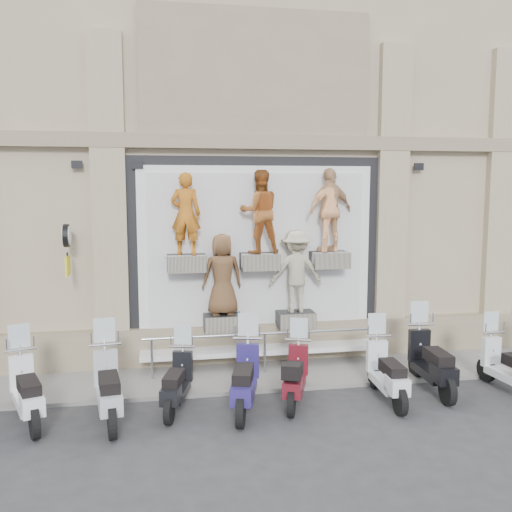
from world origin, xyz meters
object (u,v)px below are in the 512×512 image
(clock_sign_bracket, at_px, (67,243))
(scooter_g, at_px, (387,361))
(scooter_d, at_px, (177,371))
(scooter_b, at_px, (26,378))
(scooter_h, at_px, (432,350))
(guard_rail, at_px, (265,354))
(scooter_i, at_px, (510,356))
(scooter_c, at_px, (108,374))
(scooter_f, at_px, (296,364))
(scooter_e, at_px, (245,366))

(clock_sign_bracket, relative_size, scooter_g, 0.55)
(scooter_d, xyz_separation_m, scooter_g, (3.80, -0.27, 0.05))
(scooter_b, height_order, scooter_h, scooter_h)
(clock_sign_bracket, bearing_deg, guard_rail, -6.84)
(scooter_i, bearing_deg, clock_sign_bracket, 160.17)
(scooter_c, xyz_separation_m, scooter_h, (5.99, 0.33, 0.00))
(guard_rail, bearing_deg, scooter_b, -159.82)
(scooter_h, bearing_deg, scooter_f, -173.45)
(clock_sign_bracket, height_order, scooter_e, clock_sign_bracket)
(scooter_e, bearing_deg, scooter_g, 14.33)
(scooter_f, bearing_deg, scooter_c, -156.25)
(scooter_c, distance_m, scooter_g, 4.95)
(scooter_f, bearing_deg, guard_rail, 119.60)
(scooter_f, bearing_deg, scooter_g, 13.21)
(scooter_f, bearing_deg, clock_sign_bracket, 174.31)
(scooter_i, bearing_deg, scooter_e, 174.80)
(scooter_c, xyz_separation_m, scooter_d, (1.15, 0.28, -0.11))
(scooter_c, bearing_deg, scooter_f, -4.24)
(scooter_c, bearing_deg, scooter_g, -7.81)
(clock_sign_bracket, relative_size, scooter_b, 0.53)
(scooter_c, xyz_separation_m, scooter_e, (2.32, 0.02, -0.01))
(scooter_e, relative_size, scooter_g, 1.06)
(guard_rail, relative_size, scooter_e, 2.56)
(clock_sign_bracket, xyz_separation_m, scooter_e, (3.20, -2.20, -2.00))
(scooter_c, bearing_deg, scooter_i, -8.06)
(guard_rail, bearing_deg, scooter_f, -80.57)
(scooter_e, bearing_deg, scooter_i, 14.17)
(scooter_h, bearing_deg, scooter_g, -158.63)
(scooter_d, xyz_separation_m, scooter_h, (4.84, 0.05, 0.11))
(scooter_c, bearing_deg, scooter_h, -4.67)
(scooter_d, xyz_separation_m, scooter_i, (6.26, -0.31, 0.03))
(scooter_b, height_order, scooter_c, scooter_c)
(clock_sign_bracket, relative_size, scooter_d, 0.59)
(clock_sign_bracket, distance_m, scooter_h, 7.40)
(scooter_d, bearing_deg, scooter_c, -151.81)
(scooter_e, bearing_deg, scooter_h, 19.56)
(clock_sign_bracket, height_order, scooter_h, clock_sign_bracket)
(scooter_b, height_order, scooter_g, scooter_b)
(scooter_d, height_order, scooter_h, scooter_h)
(clock_sign_bracket, distance_m, scooter_f, 5.07)
(scooter_d, height_order, scooter_i, scooter_i)
(scooter_f, xyz_separation_m, scooter_h, (2.72, 0.13, 0.09))
(scooter_g, relative_size, scooter_h, 0.93)
(guard_rail, relative_size, scooter_d, 2.94)
(clock_sign_bracket, distance_m, scooter_g, 6.56)
(clock_sign_bracket, height_order, scooter_g, clock_sign_bracket)
(scooter_b, bearing_deg, scooter_c, -26.15)
(clock_sign_bracket, height_order, scooter_d, clock_sign_bracket)
(guard_rail, height_order, scooter_f, scooter_f)
(guard_rail, distance_m, scooter_g, 2.62)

